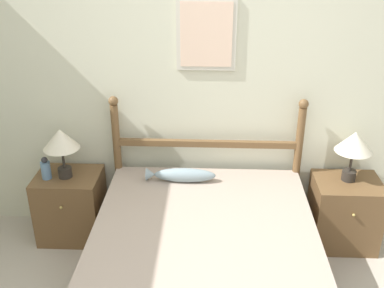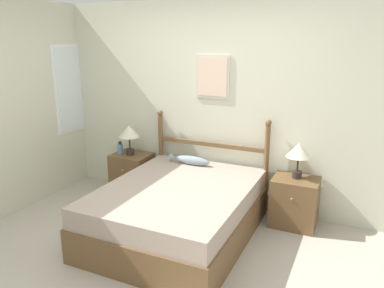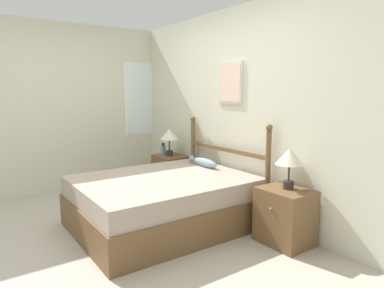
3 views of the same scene
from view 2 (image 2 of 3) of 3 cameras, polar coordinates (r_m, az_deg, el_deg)
name	(u,v)px [view 2 (image 2 of 3)]	position (r m, az deg, el deg)	size (l,w,h in m)	color
ground_plane	(145,268)	(3.73, -7.21, -18.30)	(16.00, 16.00, 0.00)	#B7AD9E
wall_back	(215,105)	(4.71, 3.46, 5.89)	(6.40, 0.08, 2.55)	beige
bed	(178,211)	(4.11, -2.19, -10.23)	(1.50, 1.90, 0.57)	brown
headboard	(210,155)	(4.75, 2.82, -1.70)	(1.51, 0.08, 1.18)	brown
nightstand_left	(132,174)	(5.24, -9.10, -4.52)	(0.51, 0.43, 0.57)	brown
nightstand_right	(294,202)	(4.48, 15.33, -8.52)	(0.51, 0.43, 0.57)	brown
table_lamp_left	(129,133)	(5.06, -9.55, 1.71)	(0.28, 0.28, 0.41)	#2D2823
table_lamp_right	(299,152)	(4.30, 15.95, -1.17)	(0.28, 0.28, 0.41)	#2D2823
bottle	(120,148)	(5.17, -10.88, -0.64)	(0.07, 0.07, 0.18)	#668CB2
fish_pillow	(190,160)	(4.65, -0.33, -2.47)	(0.53, 0.10, 0.11)	#8499A3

